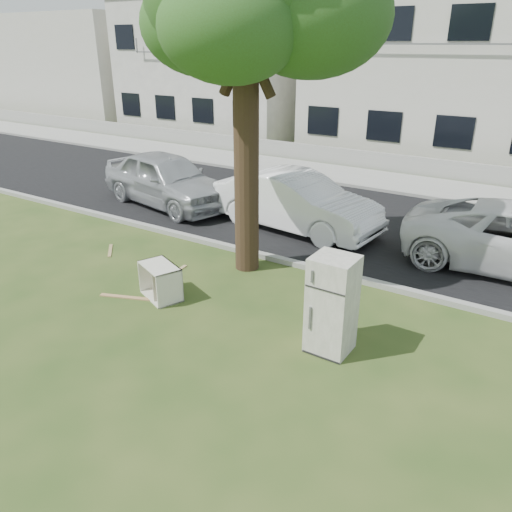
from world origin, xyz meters
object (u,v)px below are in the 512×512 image
Objects in this scene: fridge at (332,305)px; car_left at (167,179)px; car_center at (296,202)px; cabinet at (161,281)px.

car_left is at bearing 149.82° from fridge.
car_center is at bearing -75.84° from car_left.
car_left is at bearing 153.23° from cabinet.
car_left is (-4.09, 4.81, 0.48)m from cabinet.
cabinet is at bearing -177.24° from fridge.
car_left is (-4.48, -0.19, 0.05)m from car_center.
cabinet is at bearing -177.92° from car_center.
car_center is at bearing 108.34° from cabinet.
fridge is 5.88m from car_center.
fridge is 1.87× the size of cabinet.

